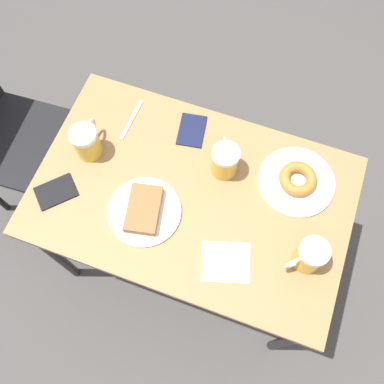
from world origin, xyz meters
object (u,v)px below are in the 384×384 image
at_px(napkin_folded, 226,262).
at_px(passport_near_edge, 56,192).
at_px(passport_far_edge, 192,130).
at_px(beer_mug_right, 309,256).
at_px(beer_mug_left, 87,142).
at_px(plate_with_cake, 144,210).
at_px(fork, 132,119).
at_px(beer_mug_center, 225,160).
at_px(plate_with_donut, 297,180).

height_order(napkin_folded, passport_near_edge, passport_near_edge).
bearing_deg(passport_far_edge, beer_mug_right, -123.00).
xyz_separation_m(beer_mug_left, napkin_folded, (-0.21, -0.55, -0.06)).
distance_m(beer_mug_right, passport_near_edge, 0.82).
height_order(plate_with_cake, beer_mug_right, beer_mug_right).
xyz_separation_m(napkin_folded, fork, (0.37, 0.47, -0.00)).
bearing_deg(beer_mug_center, plate_with_cake, 140.94).
distance_m(plate_with_donut, napkin_folded, 0.36).
xyz_separation_m(plate_with_cake, napkin_folded, (-0.07, -0.29, -0.01)).
xyz_separation_m(plate_with_cake, beer_mug_left, (0.14, 0.26, 0.04)).
height_order(beer_mug_left, passport_near_edge, beer_mug_left).
bearing_deg(beer_mug_right, beer_mug_center, 57.26).
bearing_deg(beer_mug_left, fork, -27.86).
relative_size(plate_with_donut, passport_far_edge, 1.81).
bearing_deg(beer_mug_center, napkin_folded, -160.45).
bearing_deg(beer_mug_right, passport_far_edge, 57.00).
relative_size(plate_with_cake, beer_mug_right, 1.98).
bearing_deg(beer_mug_right, passport_near_edge, 93.88).
height_order(beer_mug_left, fork, beer_mug_left).
relative_size(plate_with_donut, beer_mug_right, 2.10).
height_order(plate_with_donut, fork, plate_with_donut).
distance_m(beer_mug_left, beer_mug_center, 0.45).
distance_m(plate_with_donut, passport_far_edge, 0.39).
distance_m(plate_with_cake, beer_mug_left, 0.30).
relative_size(plate_with_cake, beer_mug_left, 1.80).
xyz_separation_m(beer_mug_center, passport_far_edge, (0.10, 0.15, -0.06)).
relative_size(plate_with_donut, napkin_folded, 1.42).
distance_m(beer_mug_center, beer_mug_right, 0.39).
xyz_separation_m(plate_with_cake, beer_mug_right, (0.02, -0.52, 0.04)).
relative_size(plate_with_cake, passport_near_edge, 1.55).
xyz_separation_m(fork, passport_near_edge, (-0.34, 0.12, 0.00)).
bearing_deg(plate_with_cake, napkin_folded, -102.60).
height_order(plate_with_donut, beer_mug_left, beer_mug_left).
distance_m(plate_with_cake, passport_near_edge, 0.30).
bearing_deg(passport_near_edge, passport_far_edge, -42.55).
bearing_deg(beer_mug_left, passport_far_edge, -57.57).
relative_size(fork, passport_near_edge, 1.12).
bearing_deg(beer_mug_center, passport_far_edge, 56.44).
relative_size(beer_mug_center, passport_near_edge, 0.84).
height_order(plate_with_donut, napkin_folded, plate_with_donut).
height_order(beer_mug_right, passport_far_edge, beer_mug_right).
relative_size(beer_mug_left, fork, 0.77).
xyz_separation_m(plate_with_donut, beer_mug_center, (-0.03, 0.24, 0.04)).
bearing_deg(fork, beer_mug_right, -112.18).
bearing_deg(plate_with_donut, beer_mug_right, -159.83).
height_order(napkin_folded, passport_far_edge, passport_far_edge).
bearing_deg(beer_mug_left, napkin_folded, -110.77).
height_order(plate_with_cake, plate_with_donut, plate_with_donut).
relative_size(beer_mug_center, beer_mug_right, 1.07).
xyz_separation_m(beer_mug_left, fork, (0.16, -0.08, -0.06)).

